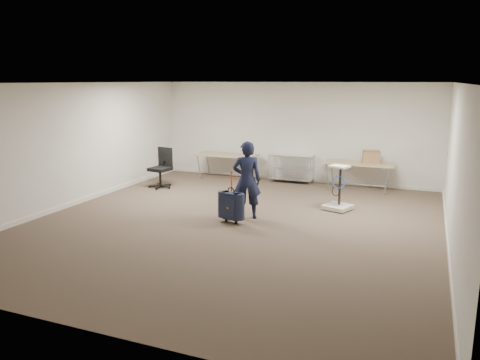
% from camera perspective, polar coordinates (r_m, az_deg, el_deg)
% --- Properties ---
extents(ground, '(9.00, 9.00, 0.00)m').
position_cam_1_polar(ground, '(9.57, -0.69, -5.26)').
color(ground, '#49382C').
rests_on(ground, ground).
extents(room_shell, '(8.00, 9.00, 9.00)m').
position_cam_1_polar(room_shell, '(10.79, 2.14, -2.98)').
color(room_shell, beige).
rests_on(room_shell, ground).
extents(folding_table_left, '(1.80, 0.75, 0.73)m').
position_cam_1_polar(folding_table_left, '(13.69, -1.67, 2.94)').
color(folding_table_left, '#8D7C56').
rests_on(folding_table_left, ground).
extents(folding_table_right, '(1.80, 0.75, 0.73)m').
position_cam_1_polar(folding_table_right, '(12.67, 14.29, 1.83)').
color(folding_table_right, '#8D7C56').
rests_on(folding_table_right, ground).
extents(wire_shelf, '(1.22, 0.47, 0.80)m').
position_cam_1_polar(wire_shelf, '(13.33, 6.28, 1.59)').
color(wire_shelf, white).
rests_on(wire_shelf, ground).
extents(person, '(0.70, 0.58, 1.63)m').
position_cam_1_polar(person, '(9.73, 0.84, 0.01)').
color(person, black).
rests_on(person, ground).
extents(suitcase, '(0.42, 0.29, 1.07)m').
position_cam_1_polar(suitcase, '(9.48, -1.09, -3.14)').
color(suitcase, black).
rests_on(suitcase, ground).
extents(office_chair, '(0.65, 0.65, 1.07)m').
position_cam_1_polar(office_chair, '(12.82, -9.57, 0.54)').
color(office_chair, black).
rests_on(office_chair, ground).
extents(equipment_cart, '(0.70, 0.70, 1.01)m').
position_cam_1_polar(equipment_cart, '(10.69, 11.87, -2.19)').
color(equipment_cart, beige).
rests_on(equipment_cart, ground).
extents(cardboard_box, '(0.48, 0.40, 0.32)m').
position_cam_1_polar(cardboard_box, '(12.69, 15.70, 2.74)').
color(cardboard_box, olive).
rests_on(cardboard_box, folding_table_right).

